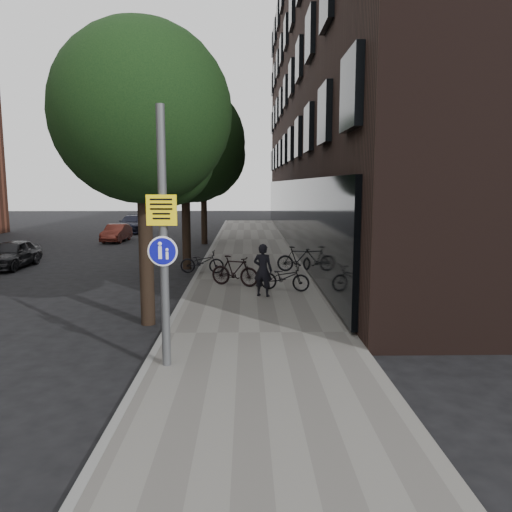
{
  "coord_description": "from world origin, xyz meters",
  "views": [
    {
      "loc": [
        -0.06,
        -8.04,
        3.58
      ],
      "look_at": [
        0.15,
        2.92,
        2.0
      ],
      "focal_mm": 35.0,
      "sensor_mm": 36.0,
      "label": 1
    }
  ],
  "objects_px": {
    "pedestrian": "(263,270)",
    "parked_car_near": "(12,254)",
    "parked_bike_facade_near": "(285,277)",
    "signpost": "(163,238)"
  },
  "relations": [
    {
      "from": "signpost",
      "to": "parked_bike_facade_near",
      "type": "bearing_deg",
      "value": 71.77
    },
    {
      "from": "parked_car_near",
      "to": "parked_bike_facade_near",
      "type": "bearing_deg",
      "value": -24.11
    },
    {
      "from": "parked_bike_facade_near",
      "to": "parked_car_near",
      "type": "distance_m",
      "value": 12.61
    },
    {
      "from": "parked_bike_facade_near",
      "to": "parked_car_near",
      "type": "height_order",
      "value": "parked_car_near"
    },
    {
      "from": "signpost",
      "to": "parked_car_near",
      "type": "height_order",
      "value": "signpost"
    },
    {
      "from": "pedestrian",
      "to": "signpost",
      "type": "bearing_deg",
      "value": 90.86
    },
    {
      "from": "signpost",
      "to": "parked_bike_facade_near",
      "type": "height_order",
      "value": "signpost"
    },
    {
      "from": "pedestrian",
      "to": "parked_car_near",
      "type": "xyz_separation_m",
      "value": [
        -10.64,
        6.25,
        -0.34
      ]
    },
    {
      "from": "signpost",
      "to": "parked_car_near",
      "type": "distance_m",
      "value": 15.04
    },
    {
      "from": "pedestrian",
      "to": "parked_car_near",
      "type": "height_order",
      "value": "pedestrian"
    }
  ]
}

